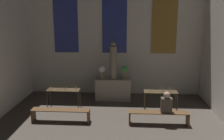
% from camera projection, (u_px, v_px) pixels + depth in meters
% --- Properties ---
extents(wall_back, '(8.01, 0.16, 5.97)m').
position_uv_depth(wall_back, '(115.00, 28.00, 11.08)').
color(wall_back, silver).
rests_on(wall_back, ground_plane).
extents(altar, '(1.49, 0.60, 0.93)m').
position_uv_depth(altar, '(113.00, 89.00, 10.72)').
color(altar, gray).
rests_on(altar, ground_plane).
extents(statue, '(0.30, 0.30, 1.58)m').
position_uv_depth(statue, '(113.00, 61.00, 10.45)').
color(statue, gray).
rests_on(statue, altar).
extents(flower_vase_left, '(0.31, 0.31, 0.58)m').
position_uv_depth(flower_vase_left, '(102.00, 70.00, 10.56)').
color(flower_vase_left, '#937A5B').
rests_on(flower_vase_left, altar).
extents(flower_vase_right, '(0.31, 0.31, 0.58)m').
position_uv_depth(flower_vase_right, '(125.00, 70.00, 10.50)').
color(flower_vase_right, '#937A5B').
rests_on(flower_vase_right, altar).
extents(candle_rack_left, '(1.26, 0.45, 0.95)m').
position_uv_depth(candle_rack_left, '(64.00, 92.00, 9.71)').
color(candle_rack_left, '#473823').
rests_on(candle_rack_left, ground_plane).
extents(candle_rack_right, '(1.26, 0.45, 0.95)m').
position_uv_depth(candle_rack_right, '(161.00, 94.00, 9.47)').
color(candle_rack_right, '#473823').
rests_on(candle_rack_right, ground_plane).
extents(pew_back_left, '(1.99, 0.36, 0.44)m').
position_uv_depth(pew_back_left, '(61.00, 113.00, 8.55)').
color(pew_back_left, brown).
rests_on(pew_back_left, ground_plane).
extents(pew_back_right, '(1.99, 0.36, 0.44)m').
position_uv_depth(pew_back_right, '(159.00, 115.00, 8.34)').
color(pew_back_right, brown).
rests_on(pew_back_right, ground_plane).
extents(person_seated, '(0.36, 0.24, 0.70)m').
position_uv_depth(person_seated, '(166.00, 103.00, 8.23)').
color(person_seated, '#4C4238').
rests_on(person_seated, pew_back_right).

